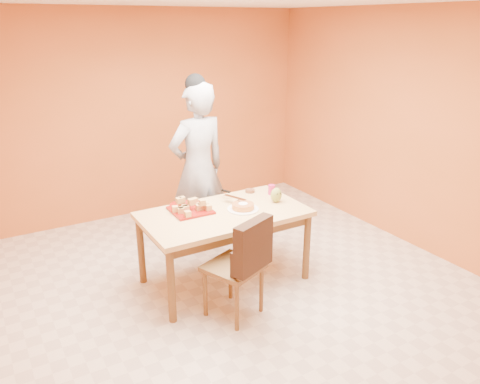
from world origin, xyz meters
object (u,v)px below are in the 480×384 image
red_dinner_plate (183,205)px  magenta_glass (272,190)px  sponge_cake (243,206)px  person (198,169)px  checker_tin (250,191)px  egg_ornament (276,195)px  dining_chair (235,265)px  dining_table (224,221)px  pastry_platter (191,210)px

red_dinner_plate → magenta_glass: (0.97, -0.17, 0.04)m
red_dinner_plate → sponge_cake: sponge_cake is taller
person → checker_tin: size_ratio=18.41×
person → egg_ornament: 0.98m
person → magenta_glass: person is taller
dining_chair → egg_ornament: bearing=12.0°
dining_chair → sponge_cake: 0.73m
person → dining_table: bearing=74.9°
sponge_cake → checker_tin: 0.51m
red_dinner_plate → dining_table: bearing=-50.6°
dining_chair → magenta_glass: bearing=18.5°
magenta_glass → checker_tin: (-0.17, 0.17, -0.04)m
pastry_platter → red_dinner_plate: (-0.01, 0.17, -0.00)m
sponge_cake → checker_tin: sponge_cake is taller
person → red_dinner_plate: bearing=41.7°
sponge_cake → magenta_glass: (0.49, 0.23, 0.02)m
person → sponge_cake: bearing=87.9°
dining_table → egg_ornament: size_ratio=10.34×
pastry_platter → sponge_cake: size_ratio=1.70×
person → checker_tin: person is taller
person → checker_tin: (0.40, -0.46, -0.19)m
pastry_platter → egg_ornament: egg_ornament is taller
sponge_cake → egg_ornament: (0.40, 0.01, 0.04)m
pastry_platter → checker_tin: bearing=12.2°
pastry_platter → red_dinner_plate: bearing=93.7°
dining_chair → dining_table: bearing=48.0°
dining_table → dining_chair: (-0.21, -0.58, -0.16)m
red_dinner_plate → dining_chair: bearing=-85.4°
person → egg_ornament: bearing=112.1°
pastry_platter → sponge_cake: 0.52m
egg_ornament → dining_chair: bearing=-157.0°
dining_table → egg_ornament: 0.61m
egg_ornament → pastry_platter: bearing=154.9°
dining_table → red_dinner_plate: red_dinner_plate is taller
dining_table → sponge_cake: 0.23m
dining_table → checker_tin: size_ratio=15.28×
dining_chair → person: bearing=55.0°
checker_tin → egg_ornament: bearing=-79.2°
dining_chair → egg_ornament: 1.02m
person → red_dinner_plate: 0.64m
dining_chair → person: 1.50m
dining_chair → sponge_cake: size_ratio=4.43×
magenta_glass → dining_table: bearing=-165.3°
dining_table → person: 0.87m
person → pastry_platter: size_ratio=5.14×
dining_table → checker_tin: (0.51, 0.35, 0.11)m
egg_ornament → red_dinner_plate: bearing=145.2°
dining_chair → pastry_platter: dining_chair is taller
dining_chair → magenta_glass: dining_chair is taller
red_dinner_plate → egg_ornament: (0.88, -0.39, 0.07)m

